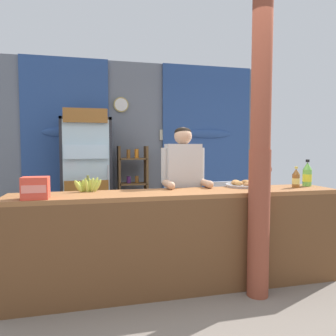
# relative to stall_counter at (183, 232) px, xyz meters

# --- Properties ---
(ground_plane) EXTENTS (7.41, 7.41, 0.00)m
(ground_plane) POSITION_rel_stall_counter_xyz_m (-0.10, 0.88, -0.56)
(ground_plane) COLOR slate
(back_wall_curtained) EXTENTS (4.68, 0.22, 2.76)m
(back_wall_curtained) POSITION_rel_stall_counter_xyz_m (-0.07, 2.63, 0.86)
(back_wall_curtained) COLOR slate
(back_wall_curtained) RESTS_ON ground
(stall_counter) EXTENTS (3.11, 0.50, 0.92)m
(stall_counter) POSITION_rel_stall_counter_xyz_m (0.00, 0.00, 0.00)
(stall_counter) COLOR #935B33
(stall_counter) RESTS_ON ground
(timber_post) EXTENTS (0.21, 0.19, 2.63)m
(timber_post) POSITION_rel_stall_counter_xyz_m (0.63, -0.23, 0.70)
(timber_post) COLOR brown
(timber_post) RESTS_ON ground
(drink_fridge) EXTENTS (0.73, 0.68, 1.88)m
(drink_fridge) POSITION_rel_stall_counter_xyz_m (-0.89, 2.15, 0.47)
(drink_fridge) COLOR #232328
(drink_fridge) RESTS_ON ground
(bottle_shelf_rack) EXTENTS (0.48, 0.28, 1.36)m
(bottle_shelf_rack) POSITION_rel_stall_counter_xyz_m (-0.18, 2.33, 0.15)
(bottle_shelf_rack) COLOR brown
(bottle_shelf_rack) RESTS_ON ground
(plastic_lawn_chair) EXTENTS (0.46, 0.46, 0.86)m
(plastic_lawn_chair) POSITION_rel_stall_counter_xyz_m (0.99, 1.45, -0.07)
(plastic_lawn_chair) COLOR silver
(plastic_lawn_chair) RESTS_ON ground
(shopkeeper) EXTENTS (0.48, 0.42, 1.55)m
(shopkeeper) POSITION_rel_stall_counter_xyz_m (0.14, 0.51, 0.41)
(shopkeeper) COLOR #28282D
(shopkeeper) RESTS_ON ground
(soda_bottle_lime_soda) EXTENTS (0.09, 0.09, 0.29)m
(soda_bottle_lime_soda) POSITION_rel_stall_counter_xyz_m (1.43, 0.18, 0.48)
(soda_bottle_lime_soda) COLOR #75C64C
(soda_bottle_lime_soda) RESTS_ON stall_counter
(soda_bottle_iced_tea) EXTENTS (0.08, 0.08, 0.22)m
(soda_bottle_iced_tea) POSITION_rel_stall_counter_xyz_m (1.23, 0.09, 0.45)
(soda_bottle_iced_tea) COLOR brown
(soda_bottle_iced_tea) RESTS_ON stall_counter
(snack_box_crackers) EXTENTS (0.20, 0.16, 0.18)m
(snack_box_crackers) POSITION_rel_stall_counter_xyz_m (-1.25, -0.04, 0.45)
(snack_box_crackers) COLOR #E5422D
(snack_box_crackers) RESTS_ON stall_counter
(pastry_tray) EXTENTS (0.37, 0.37, 0.07)m
(pastry_tray) POSITION_rel_stall_counter_xyz_m (0.74, 0.29, 0.38)
(pastry_tray) COLOR #BCBCC1
(pastry_tray) RESTS_ON stall_counter
(banana_bunch) EXTENTS (0.27, 0.06, 0.16)m
(banana_bunch) POSITION_rel_stall_counter_xyz_m (-0.84, 0.27, 0.42)
(banana_bunch) COLOR #B7C647
(banana_bunch) RESTS_ON stall_counter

